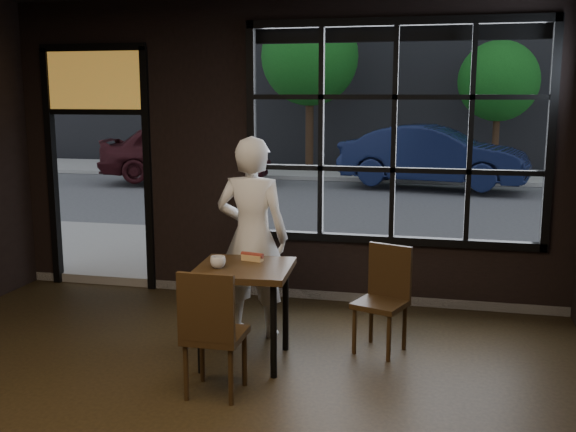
% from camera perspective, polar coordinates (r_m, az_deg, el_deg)
% --- Properties ---
extents(window_frame, '(3.06, 0.12, 2.28)m').
position_cam_1_polar(window_frame, '(6.94, 8.96, 6.89)').
color(window_frame, black).
rests_on(window_frame, ground).
extents(stained_transom, '(1.20, 0.06, 0.70)m').
position_cam_1_polar(stained_transom, '(7.89, -16.03, 11.01)').
color(stained_transom, orange).
rests_on(stained_transom, ground).
extents(street_asphalt, '(60.00, 41.00, 0.04)m').
position_cam_1_polar(street_asphalt, '(27.56, 9.56, 5.53)').
color(street_asphalt, '#545456').
rests_on(street_asphalt, ground).
extents(cafe_table, '(0.81, 0.81, 0.82)m').
position_cam_1_polar(cafe_table, '(5.62, -3.69, -8.25)').
color(cafe_table, black).
rests_on(cafe_table, floor).
extents(chair_near, '(0.42, 0.42, 0.97)m').
position_cam_1_polar(chair_near, '(5.04, -6.17, -9.63)').
color(chair_near, black).
rests_on(chair_near, floor).
extents(chair_window, '(0.51, 0.51, 0.92)m').
position_cam_1_polar(chair_window, '(5.85, 7.82, -7.11)').
color(chair_window, black).
rests_on(chair_window, floor).
extents(man, '(0.68, 0.46, 1.83)m').
position_cam_1_polar(man, '(6.12, -3.03, -1.80)').
color(man, silver).
rests_on(man, floor).
extents(hotdog, '(0.21, 0.12, 0.06)m').
position_cam_1_polar(hotdog, '(5.67, -3.04, -3.51)').
color(hotdog, tan).
rests_on(hotdog, cafe_table).
extents(cup, '(0.13, 0.13, 0.10)m').
position_cam_1_polar(cup, '(5.45, -5.95, -3.91)').
color(cup, silver).
rests_on(cup, cafe_table).
extents(navy_car, '(4.42, 2.22, 1.39)m').
position_cam_1_polar(navy_car, '(15.94, 12.19, 5.02)').
color(navy_car, '#0F1736').
rests_on(navy_car, street_asphalt).
extents(maroon_car, '(4.39, 2.42, 1.41)m').
position_cam_1_polar(maroon_car, '(16.82, -8.56, 5.44)').
color(maroon_car, '#350F13').
rests_on(maroon_car, street_asphalt).
extents(tree_left, '(2.65, 2.65, 4.52)m').
position_cam_1_polar(tree_left, '(18.78, 1.86, 13.29)').
color(tree_left, '#332114').
rests_on(tree_left, street_asphalt).
extents(tree_right, '(2.10, 2.10, 3.58)m').
position_cam_1_polar(tree_right, '(18.71, 17.41, 10.82)').
color(tree_right, '#332114').
rests_on(tree_right, street_asphalt).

